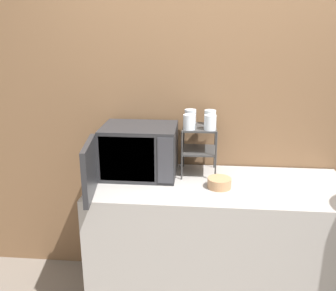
% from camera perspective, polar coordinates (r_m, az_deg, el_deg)
% --- Properties ---
extents(wall_back, '(8.00, 0.06, 2.60)m').
position_cam_1_polar(wall_back, '(2.64, 7.81, 5.84)').
color(wall_back, brown).
rests_on(wall_back, ground_plane).
extents(counter, '(1.63, 0.66, 0.88)m').
position_cam_1_polar(counter, '(2.62, 7.33, -14.69)').
color(counter, '#9E9993').
rests_on(counter, ground_plane).
extents(microwave, '(0.51, 0.74, 0.34)m').
position_cam_1_polar(microwave, '(2.47, -4.71, -0.92)').
color(microwave, '#262628').
rests_on(microwave, counter).
extents(dish_rack, '(0.23, 0.25, 0.33)m').
position_cam_1_polar(dish_rack, '(2.48, 4.79, 0.83)').
color(dish_rack, '#333333').
rests_on(dish_rack, counter).
extents(glass_front_left, '(0.08, 0.08, 0.10)m').
position_cam_1_polar(glass_front_left, '(2.37, 3.25, 3.60)').
color(glass_front_left, silver).
rests_on(glass_front_left, dish_rack).
extents(glass_back_right, '(0.08, 0.08, 0.10)m').
position_cam_1_polar(glass_back_right, '(2.51, 6.43, 4.31)').
color(glass_back_right, silver).
rests_on(glass_back_right, dish_rack).
extents(glass_front_right, '(0.08, 0.08, 0.10)m').
position_cam_1_polar(glass_front_right, '(2.37, 6.44, 3.51)').
color(glass_front_right, silver).
rests_on(glass_front_right, dish_rack).
extents(glass_back_left, '(0.08, 0.08, 0.10)m').
position_cam_1_polar(glass_back_left, '(2.52, 3.43, 4.43)').
color(glass_back_left, silver).
rests_on(glass_back_left, dish_rack).
extents(bowl, '(0.15, 0.15, 0.06)m').
position_cam_1_polar(bowl, '(2.35, 7.78, -5.69)').
color(bowl, '#AD7F56').
rests_on(bowl, counter).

